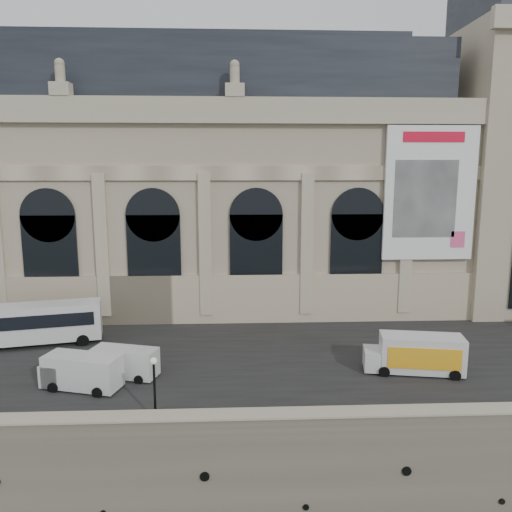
% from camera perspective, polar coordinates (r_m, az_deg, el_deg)
% --- Properties ---
extents(quay, '(160.00, 70.00, 6.00)m').
position_cam_1_polar(quay, '(64.45, -5.88, -6.72)').
color(quay, '#7A715E').
rests_on(quay, ground).
extents(street, '(160.00, 24.00, 0.06)m').
position_cam_1_polar(street, '(43.62, -7.54, -10.76)').
color(street, '#2D2D2D').
rests_on(street, quay).
extents(parapet, '(160.00, 1.40, 1.21)m').
position_cam_1_polar(parapet, '(31.22, -9.78, -18.40)').
color(parapet, '#7A715E').
rests_on(parapet, quay).
extents(museum, '(69.00, 18.70, 29.10)m').
position_cam_1_polar(museum, '(58.38, -12.33, 8.06)').
color(museum, '#B6A68C').
rests_on(museum, quay).
extents(clock_pavilion, '(13.00, 14.72, 36.70)m').
position_cam_1_polar(clock_pavilion, '(62.42, 26.87, 10.74)').
color(clock_pavilion, '#B6A68C').
rests_on(clock_pavilion, quay).
extents(bus_left, '(12.85, 5.24, 3.71)m').
position_cam_1_polar(bus_left, '(48.26, -24.81, -7.01)').
color(bus_left, silver).
rests_on(bus_left, quay).
extents(van_b, '(5.91, 3.51, 2.47)m').
position_cam_1_polar(van_b, '(38.21, -19.64, -12.33)').
color(van_b, silver).
rests_on(van_b, quay).
extents(van_c, '(5.34, 3.17, 2.24)m').
position_cam_1_polar(van_c, '(39.34, -15.16, -11.63)').
color(van_c, silver).
rests_on(van_c, quay).
extents(box_truck, '(7.61, 3.61, 2.95)m').
position_cam_1_polar(box_truck, '(40.46, 17.78, -10.63)').
color(box_truck, silver).
rests_on(box_truck, quay).
extents(lamp_right, '(0.42, 0.42, 4.13)m').
position_cam_1_polar(lamp_right, '(32.11, -11.51, -14.76)').
color(lamp_right, black).
rests_on(lamp_right, quay).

